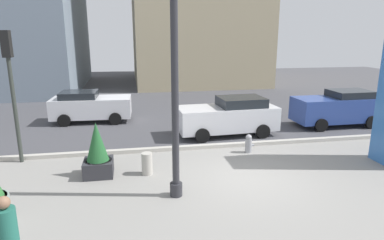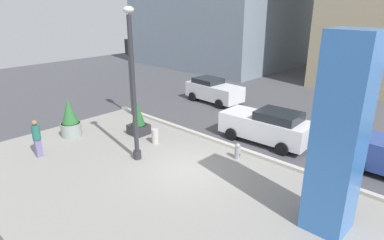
# 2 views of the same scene
# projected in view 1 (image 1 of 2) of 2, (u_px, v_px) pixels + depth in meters

# --- Properties ---
(ground_plane) EXTENTS (60.00, 60.00, 0.00)m
(ground_plane) POSITION_uv_depth(u_px,v_px,m) (215.00, 141.00, 14.81)
(ground_plane) COLOR #47474C
(plaza_pavement) EXTENTS (18.00, 10.00, 0.02)m
(plaza_pavement) POSITION_uv_depth(u_px,v_px,m) (270.00, 208.00, 9.10)
(plaza_pavement) COLOR gray
(plaza_pavement) RESTS_ON ground_plane
(curb_strip) EXTENTS (18.00, 0.24, 0.16)m
(curb_strip) POSITION_uv_depth(u_px,v_px,m) (220.00, 146.00, 13.95)
(curb_strip) COLOR #B7B2A8
(curb_strip) RESTS_ON ground_plane
(lamp_post) EXTENTS (0.44, 0.44, 6.62)m
(lamp_post) POSITION_uv_depth(u_px,v_px,m) (175.00, 86.00, 9.01)
(lamp_post) COLOR #2D2D33
(lamp_post) RESTS_ON ground_plane
(potted_plant_near_left) EXTENTS (0.94, 0.94, 1.82)m
(potted_plant_near_left) POSITION_uv_depth(u_px,v_px,m) (98.00, 153.00, 11.02)
(potted_plant_near_left) COLOR #2D2D33
(potted_plant_near_left) RESTS_ON ground_plane
(fire_hydrant) EXTENTS (0.36, 0.26, 0.75)m
(fire_hydrant) POSITION_uv_depth(u_px,v_px,m) (249.00, 144.00, 13.28)
(fire_hydrant) COLOR #99999E
(fire_hydrant) RESTS_ON ground_plane
(concrete_bollard) EXTENTS (0.36, 0.36, 0.75)m
(concrete_bollard) POSITION_uv_depth(u_px,v_px,m) (147.00, 164.00, 11.21)
(concrete_bollard) COLOR #B2ADA3
(concrete_bollard) RESTS_ON ground_plane
(traffic_light_far_side) EXTENTS (0.28, 0.42, 4.69)m
(traffic_light_far_side) POSITION_uv_depth(u_px,v_px,m) (11.00, 76.00, 11.61)
(traffic_light_far_side) COLOR #333833
(traffic_light_far_side) RESTS_ON ground_plane
(car_intersection) EXTENTS (4.43, 1.99, 1.81)m
(car_intersection) POSITION_uv_depth(u_px,v_px,m) (338.00, 108.00, 17.14)
(car_intersection) COLOR #2D4793
(car_intersection) RESTS_ON ground_plane
(car_curb_west) EXTENTS (4.17, 2.15, 1.64)m
(car_curb_west) POSITION_uv_depth(u_px,v_px,m) (90.00, 106.00, 17.96)
(car_curb_west) COLOR silver
(car_curb_west) RESTS_ON ground_plane
(car_passing_lane) EXTENTS (4.63, 2.20, 1.75)m
(car_passing_lane) POSITION_uv_depth(u_px,v_px,m) (229.00, 116.00, 15.59)
(car_passing_lane) COLOR silver
(car_passing_lane) RESTS_ON ground_plane
(pedestrian_by_curb) EXTENTS (0.37, 0.37, 1.79)m
(pedestrian_by_curb) POSITION_uv_depth(u_px,v_px,m) (8.00, 236.00, 6.12)
(pedestrian_by_curb) COLOR slate
(pedestrian_by_curb) RESTS_ON ground_plane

